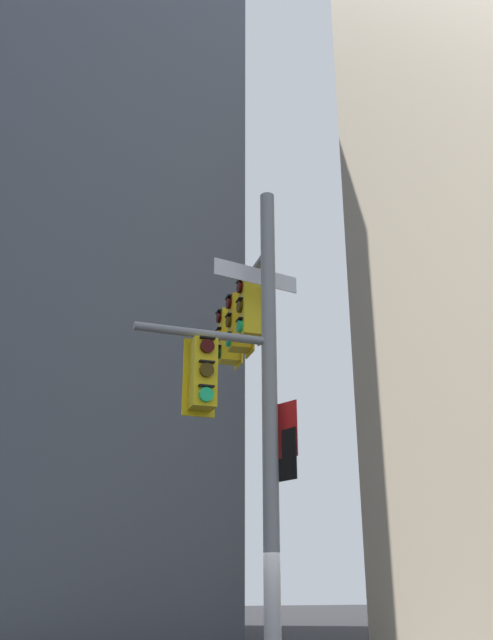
{
  "coord_description": "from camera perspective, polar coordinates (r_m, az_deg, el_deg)",
  "views": [
    {
      "loc": [
        -3.16,
        -8.95,
        2.13
      ],
      "look_at": [
        -0.28,
        0.23,
        5.88
      ],
      "focal_mm": 37.92,
      "sensor_mm": 36.0,
      "label": 1
    }
  ],
  "objects": [
    {
      "name": "building_mid_block",
      "position": [
        36.32,
        -12.42,
        3.58
      ],
      "size": [
        12.34,
        12.34,
        34.19
      ],
      "primitive_type": "cube",
      "color": "#4C5460",
      "rests_on": "ground"
    },
    {
      "name": "signal_pole_assembly",
      "position": [
        10.52,
        0.02,
        -4.86
      ],
      "size": [
        2.7,
        2.91,
        7.99
      ],
      "color": "gray",
      "rests_on": "ground"
    }
  ]
}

